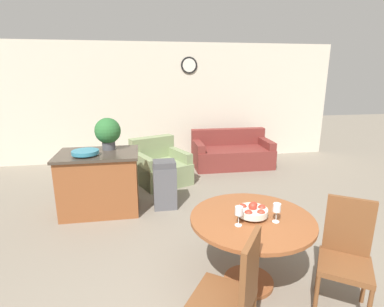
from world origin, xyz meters
name	(u,v)px	position (x,y,z in m)	size (l,w,h in m)	color
wall_back	(168,103)	(0.00, 5.64, 1.35)	(8.00, 0.09, 2.70)	beige
dining_table	(251,233)	(0.36, 1.00, 0.56)	(1.16, 1.16, 0.72)	brown
dining_chair_near_left	(233,292)	(-0.04, 0.29, 0.54)	(0.58, 0.58, 0.99)	brown
dining_chair_near_right	(346,251)	(1.07, 0.61, 0.54)	(0.58, 0.58, 0.99)	brown
fruit_bowl	(253,211)	(0.36, 1.00, 0.79)	(0.28, 0.28, 0.15)	silver
wine_glass_left	(239,212)	(0.18, 0.88, 0.85)	(0.07, 0.07, 0.18)	silver
wine_glass_right	(277,209)	(0.53, 0.88, 0.85)	(0.07, 0.07, 0.18)	silver
kitchen_island	(100,182)	(-1.28, 2.96, 0.46)	(1.16, 0.81, 0.91)	brown
teal_bowl	(85,152)	(-1.42, 2.82, 0.96)	(0.37, 0.37, 0.08)	teal
potted_plant	(108,132)	(-1.13, 3.13, 1.18)	(0.38, 0.38, 0.48)	#4C4C51
trash_bin	(165,185)	(-0.32, 2.91, 0.37)	(0.35, 0.31, 0.75)	#56565B
couch	(231,154)	(1.34, 4.83, 0.28)	(1.71, 0.92, 0.79)	maroon
armchair	(160,167)	(-0.32, 4.08, 0.28)	(1.19, 1.22, 0.82)	gray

